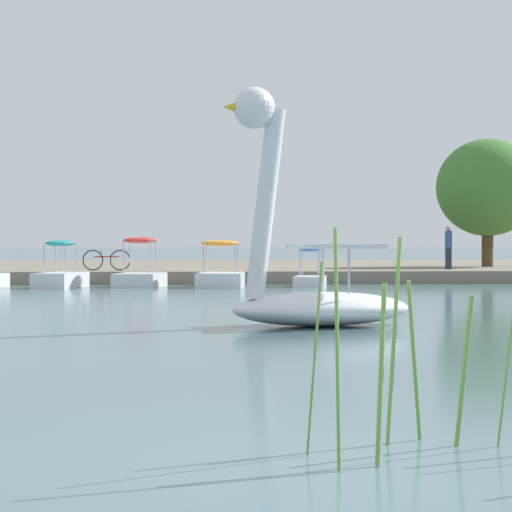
{
  "coord_description": "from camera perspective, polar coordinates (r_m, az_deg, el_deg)",
  "views": [
    {
      "loc": [
        -0.99,
        -6.71,
        1.46
      ],
      "look_at": [
        0.73,
        19.37,
        1.11
      ],
      "focal_mm": 72.58,
      "sensor_mm": 36.0,
      "label": 1
    }
  ],
  "objects": [
    {
      "name": "person_on_path",
      "position": [
        39.5,
        10.56,
        0.52
      ],
      "size": [
        0.22,
        0.23,
        1.65
      ],
      "color": "#23283D",
      "rests_on": "shore_bank_far"
    },
    {
      "name": "pedal_boat_red",
      "position": [
        34.14,
        -6.42,
        -0.99
      ],
      "size": [
        1.77,
        2.41,
        1.63
      ],
      "color": "white",
      "rests_on": "ground_plane"
    },
    {
      "name": "pedal_boat_blue",
      "position": [
        34.29,
        3.0,
        -1.02
      ],
      "size": [
        1.32,
        1.95,
        1.35
      ],
      "color": "white",
      "rests_on": "ground_plane"
    },
    {
      "name": "swan_boat",
      "position": [
        18.01,
        2.99,
        -1.12
      ],
      "size": [
        3.52,
        2.31,
        4.12
      ],
      "color": "white",
      "rests_on": "ground_plane"
    },
    {
      "name": "bicycle_parked",
      "position": [
        37.68,
        -8.24,
        -0.22
      ],
      "size": [
        1.73,
        0.1,
        0.76
      ],
      "color": "black",
      "rests_on": "shore_bank_far"
    },
    {
      "name": "tree_broadleaf_right",
      "position": [
        44.12,
        12.65,
        3.69
      ],
      "size": [
        4.68,
        4.69,
        5.32
      ],
      "color": "#4C3823",
      "rests_on": "shore_bank_far"
    },
    {
      "name": "pedal_boat_teal",
      "position": [
        33.94,
        -10.73,
        -1.01
      ],
      "size": [
        1.69,
        2.48,
        1.53
      ],
      "color": "white",
      "rests_on": "ground_plane"
    },
    {
      "name": "shore_bank_far",
      "position": [
        47.18,
        -2.57,
        -0.74
      ],
      "size": [
        114.12,
        22.78,
        0.45
      ],
      "primitive_type": "cube",
      "color": "slate",
      "rests_on": "ground_plane"
    },
    {
      "name": "ground_plane",
      "position": [
        6.94,
        4.6,
        -11.39
      ],
      "size": [
        559.78,
        559.78,
        0.0
      ],
      "primitive_type": "plane",
      "color": "slate"
    },
    {
      "name": "pedal_boat_orange",
      "position": [
        33.79,
        -1.97,
        -0.95
      ],
      "size": [
        1.72,
        2.41,
        1.53
      ],
      "color": "white",
      "rests_on": "ground_plane"
    },
    {
      "name": "reed_clump_foreground",
      "position": [
        7.34,
        12.26,
        -5.64
      ],
      "size": [
        2.65,
        1.07,
        1.56
      ],
      "color": "#669942",
      "rests_on": "ground_plane"
    }
  ]
}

